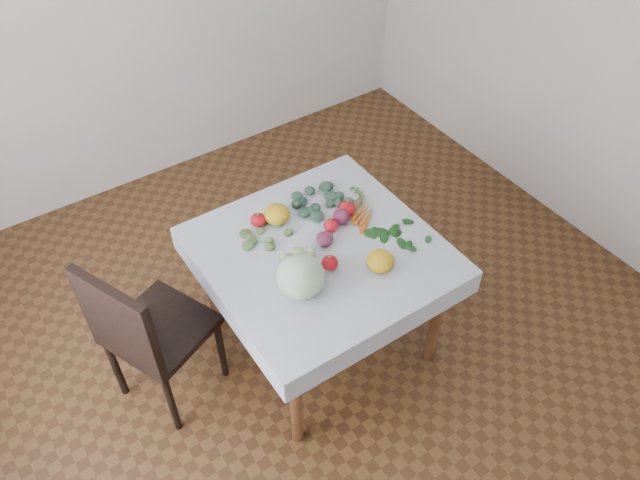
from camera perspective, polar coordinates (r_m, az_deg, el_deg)
The scene contains 18 objects.
ground at distance 3.69m, azimuth 0.08°, elevation -9.10°, with size 4.00×4.00×0.00m, color brown.
table at distance 3.18m, azimuth 0.09°, elevation -2.16°, with size 1.00×1.00×0.75m.
tablecloth at distance 3.11m, azimuth 0.10°, elevation -0.91°, with size 1.12×1.12×0.01m, color white.
chair at distance 3.13m, azimuth -15.82°, elevation -7.99°, with size 0.59×0.59×1.00m.
cabbage at distance 2.85m, azimuth -1.77°, elevation -3.36°, with size 0.23×0.23×0.20m, color silver.
tomato_a at distance 3.23m, azimuth -5.67°, elevation 1.84°, with size 0.08×0.08×0.07m, color red.
tomato_b at distance 3.19m, azimuth 1.01°, elevation 1.35°, with size 0.08×0.08×0.07m, color red.
tomato_c at distance 3.00m, azimuth 0.89°, elevation -2.09°, with size 0.08×0.08×0.07m, color red.
tomato_d at distance 3.27m, azimuth 2.47°, elevation 2.87°, with size 0.09×0.09×0.08m, color red.
heirloom_back at distance 3.23m, azimuth -3.98°, elevation 2.38°, with size 0.14×0.14×0.10m, color orange.
heirloom_front at distance 3.00m, azimuth 5.55°, elevation -1.92°, with size 0.14×0.14×0.10m, color orange.
onion_a at distance 3.11m, azimuth 0.43°, elevation 0.10°, with size 0.09×0.09×0.07m, color #58192F.
onion_b at distance 3.23m, azimuth 1.97°, elevation 2.18°, with size 0.09×0.09×0.08m, color #58192F.
tomatillo_cluster at distance 3.04m, azimuth -1.75°, elevation -1.62°, with size 0.13×0.13×0.05m.
carrot_bunch at distance 3.30m, azimuth 3.66°, elevation 2.61°, with size 0.18×0.25×0.03m.
kale_bunch at distance 3.35m, azimuth 0.04°, elevation 3.65°, with size 0.30×0.26×0.04m.
basil_bunch at distance 3.20m, azimuth 7.10°, elevation 0.48°, with size 0.28×0.22×0.01m.
dill_bunch at distance 3.17m, azimuth -5.21°, elevation 0.42°, with size 0.25×0.18×0.03m.
Camera 1 is at (-1.22, -1.80, 2.98)m, focal length 35.00 mm.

